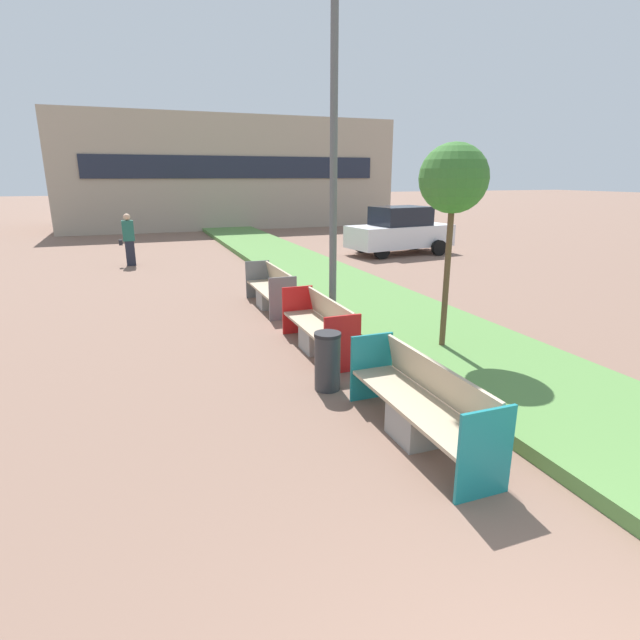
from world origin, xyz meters
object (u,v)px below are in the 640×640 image
(street_lamp_post, at_px, (334,88))
(bench_grey_frame, at_px, (271,292))
(parked_car_distant, at_px, (400,231))
(bench_red_frame, at_px, (320,330))
(litter_bin, at_px, (327,361))
(pedestrian_walking, at_px, (129,239))
(bench_teal_frame, at_px, (420,409))
(sapling_tree_near, at_px, (454,180))

(street_lamp_post, bearing_deg, bench_grey_frame, 104.45)
(bench_grey_frame, height_order, street_lamp_post, street_lamp_post)
(street_lamp_post, distance_m, parked_car_distant, 11.44)
(bench_grey_frame, bearing_deg, street_lamp_post, -75.55)
(bench_red_frame, bearing_deg, litter_bin, -106.78)
(litter_bin, distance_m, pedestrian_walking, 12.49)
(bench_teal_frame, height_order, litter_bin, bench_teal_frame)
(street_lamp_post, bearing_deg, bench_red_frame, -124.40)
(parked_car_distant, bearing_deg, bench_grey_frame, -145.55)
(street_lamp_post, bearing_deg, litter_bin, -113.60)
(bench_grey_frame, bearing_deg, parked_car_distant, 42.19)
(bench_grey_frame, relative_size, street_lamp_post, 0.28)
(litter_bin, distance_m, street_lamp_post, 4.90)
(bench_teal_frame, bearing_deg, bench_grey_frame, 90.02)
(bench_teal_frame, height_order, bench_grey_frame, same)
(bench_teal_frame, distance_m, sapling_tree_near, 3.99)
(bench_red_frame, distance_m, bench_grey_frame, 3.26)
(bench_grey_frame, distance_m, pedestrian_walking, 7.96)
(bench_teal_frame, distance_m, parked_car_distant, 14.79)
(pedestrian_walking, bearing_deg, parked_car_distant, -5.33)
(pedestrian_walking, bearing_deg, street_lamp_post, -69.31)
(bench_grey_frame, distance_m, litter_bin, 4.91)
(sapling_tree_near, bearing_deg, street_lamp_post, 125.17)
(litter_bin, relative_size, sapling_tree_near, 0.24)
(bench_teal_frame, relative_size, parked_car_distant, 0.56)
(bench_red_frame, xyz_separation_m, pedestrian_walking, (-3.05, 10.59, 0.54))
(parked_car_distant, bearing_deg, pedestrian_walking, 166.94)
(litter_bin, xyz_separation_m, pedestrian_walking, (-2.56, 12.22, 0.48))
(bench_teal_frame, relative_size, sapling_tree_near, 0.70)
(street_lamp_post, distance_m, sapling_tree_near, 2.75)
(bench_red_frame, relative_size, street_lamp_post, 0.28)
(litter_bin, bearing_deg, parked_car_distant, 56.23)
(sapling_tree_near, relative_size, parked_car_distant, 0.80)
(sapling_tree_near, xyz_separation_m, parked_car_distant, (5.13, 10.61, -2.03))
(pedestrian_walking, bearing_deg, bench_grey_frame, -67.39)
(street_lamp_post, relative_size, parked_car_distant, 1.87)
(bench_teal_frame, bearing_deg, parked_car_distant, 61.54)
(street_lamp_post, bearing_deg, bench_teal_frame, -98.16)
(bench_grey_frame, xyz_separation_m, sapling_tree_near, (1.92, -4.22, 2.57))
(bench_red_frame, relative_size, parked_car_distant, 0.52)
(street_lamp_post, bearing_deg, parked_car_distant, 53.67)
(street_lamp_post, distance_m, pedestrian_walking, 10.96)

